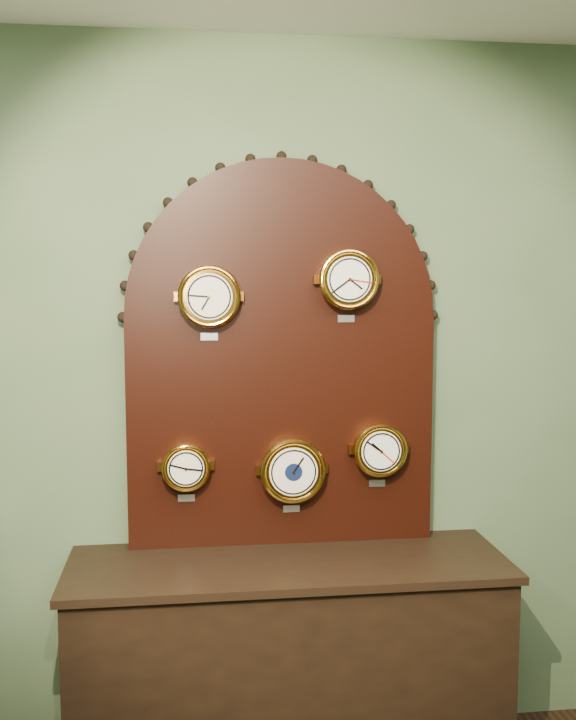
{
  "coord_description": "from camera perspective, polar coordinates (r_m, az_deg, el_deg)",
  "views": [
    {
      "loc": [
        -0.36,
        -0.61,
        1.89
      ],
      "look_at": [
        0.0,
        2.25,
        1.58
      ],
      "focal_mm": 39.66,
      "sensor_mm": 36.0,
      "label": 1
    }
  ],
  "objects": [
    {
      "name": "wall_back",
      "position": [
        3.17,
        -0.57,
        -2.76
      ],
      "size": [
        4.0,
        0.0,
        4.0
      ],
      "primitive_type": "plane",
      "rotation": [
        1.57,
        0.0,
        0.0
      ],
      "color": "#4F6847",
      "rests_on": "ground"
    },
    {
      "name": "shop_counter",
      "position": [
        3.22,
        0.05,
        -21.38
      ],
      "size": [
        1.6,
        0.5,
        0.8
      ],
      "primitive_type": "cube",
      "color": "black",
      "rests_on": "ground_plane"
    },
    {
      "name": "display_board",
      "position": [
        3.09,
        -0.46,
        1.24
      ],
      "size": [
        1.26,
        0.06,
        1.53
      ],
      "color": "black",
      "rests_on": "shop_counter"
    },
    {
      "name": "roman_clock",
      "position": [
        2.99,
        -5.69,
        4.55
      ],
      "size": [
        0.23,
        0.08,
        0.28
      ],
      "color": "orange",
      "rests_on": "display_board"
    },
    {
      "name": "arabic_clock",
      "position": [
        3.05,
        4.33,
        5.79
      ],
      "size": [
        0.23,
        0.08,
        0.28
      ],
      "color": "orange",
      "rests_on": "display_board"
    },
    {
      "name": "hygrometer",
      "position": [
        3.08,
        -7.33,
        -7.6
      ],
      "size": [
        0.19,
        0.08,
        0.24
      ],
      "color": "orange",
      "rests_on": "display_board"
    },
    {
      "name": "barometer",
      "position": [
        3.11,
        0.33,
        -7.91
      ],
      "size": [
        0.25,
        0.08,
        0.3
      ],
      "color": "orange",
      "rests_on": "display_board"
    },
    {
      "name": "tide_clock",
      "position": [
        3.15,
        6.58,
        -6.41
      ],
      "size": [
        0.21,
        0.08,
        0.26
      ],
      "color": "orange",
      "rests_on": "display_board"
    }
  ]
}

